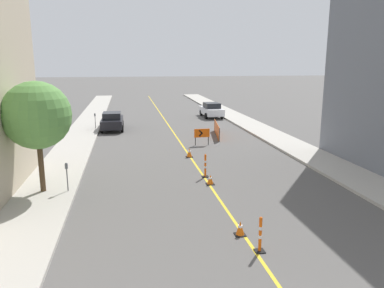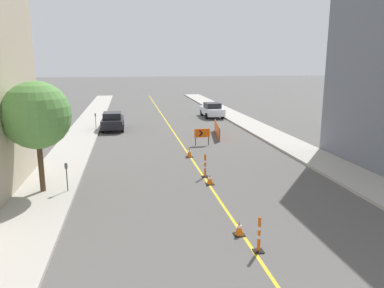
% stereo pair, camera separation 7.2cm
% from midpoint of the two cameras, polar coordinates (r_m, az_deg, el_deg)
% --- Properties ---
extents(lane_stripe, '(0.12, 62.94, 0.01)m').
position_cam_midpoint_polar(lane_stripe, '(36.17, -3.73, 2.99)').
color(lane_stripe, gold).
rests_on(lane_stripe, ground_plane).
extents(sidewalk_left, '(2.66, 62.94, 0.15)m').
position_cam_midpoint_polar(sidewalk_left, '(36.15, -15.86, 2.65)').
color(sidewalk_left, '#ADA89E').
rests_on(sidewalk_left, ground_plane).
extents(sidewalk_right, '(2.66, 62.94, 0.15)m').
position_cam_midpoint_polar(sidewalk_right, '(37.74, 7.89, 3.40)').
color(sidewalk_right, '#ADA89E').
rests_on(sidewalk_right, ground_plane).
extents(traffic_cone_second, '(0.38, 0.38, 0.52)m').
position_cam_midpoint_polar(traffic_cone_second, '(13.46, 7.20, -12.63)').
color(traffic_cone_second, black).
rests_on(traffic_cone_second, ground_plane).
extents(traffic_cone_third, '(0.39, 0.39, 0.50)m').
position_cam_midpoint_polar(traffic_cone_third, '(18.56, 2.69, -5.42)').
color(traffic_cone_third, black).
rests_on(traffic_cone_third, ground_plane).
extents(traffic_cone_fourth, '(0.43, 0.43, 0.58)m').
position_cam_midpoint_polar(traffic_cone_fourth, '(23.73, -0.51, -1.33)').
color(traffic_cone_fourth, black).
rests_on(traffic_cone_fourth, ground_plane).
extents(delineator_post_front, '(0.32, 0.32, 1.19)m').
position_cam_midpoint_polar(delineator_post_front, '(12.38, 10.17, -13.75)').
color(delineator_post_front, black).
rests_on(delineator_post_front, ground_plane).
extents(delineator_post_rear, '(0.34, 0.34, 1.24)m').
position_cam_midpoint_polar(delineator_post_rear, '(19.60, 1.94, -3.54)').
color(delineator_post_rear, black).
rests_on(delineator_post_rear, ground_plane).
extents(arrow_barricade_primary, '(1.13, 0.11, 1.20)m').
position_cam_midpoint_polar(arrow_barricade_primary, '(27.00, 1.44, 1.58)').
color(arrow_barricade_primary, '#EF560C').
rests_on(arrow_barricade_primary, ground_plane).
extents(safety_mesh_fence, '(0.80, 4.80, 1.06)m').
position_cam_midpoint_polar(safety_mesh_fence, '(30.52, 3.73, 2.22)').
color(safety_mesh_fence, '#EF560C').
rests_on(safety_mesh_fence, ground_plane).
extents(parked_car_curb_near, '(1.94, 4.33, 1.59)m').
position_cam_midpoint_polar(parked_car_curb_near, '(33.84, -12.12, 3.44)').
color(parked_car_curb_near, black).
rests_on(parked_car_curb_near, ground_plane).
extents(parked_car_curb_mid, '(1.98, 4.37, 1.59)m').
position_cam_midpoint_polar(parked_car_curb_mid, '(40.87, 2.92, 5.22)').
color(parked_car_curb_mid, silver).
rests_on(parked_car_curb_mid, ground_plane).
extents(parking_meter_near_curb, '(0.12, 0.11, 1.33)m').
position_cam_midpoint_polar(parking_meter_near_curb, '(17.88, -18.66, -3.93)').
color(parking_meter_near_curb, '#4C4C51').
rests_on(parking_meter_near_curb, sidewalk_left).
extents(parking_meter_far_curb, '(0.12, 0.11, 1.35)m').
position_cam_midpoint_polar(parking_meter_far_curb, '(34.13, -14.62, 3.91)').
color(parking_meter_far_curb, '#4C4C51').
rests_on(parking_meter_far_curb, sidewalk_left).
extents(street_tree_left_near, '(2.99, 2.99, 4.98)m').
position_cam_midpoint_polar(street_tree_left_near, '(17.77, -22.69, 4.03)').
color(street_tree_left_near, '#4C3823').
rests_on(street_tree_left_near, sidewalk_left).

